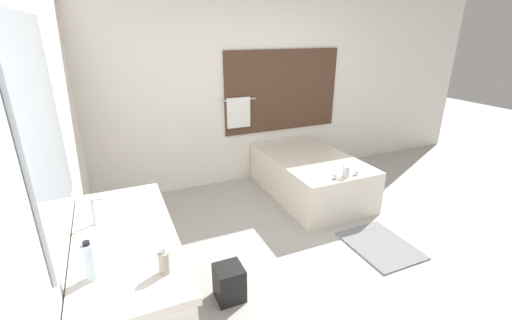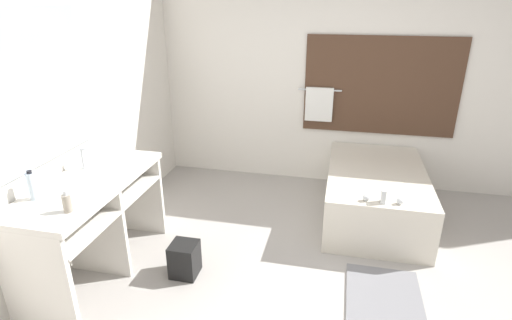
{
  "view_description": "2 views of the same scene",
  "coord_description": "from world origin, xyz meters",
  "views": [
    {
      "loc": [
        -1.88,
        -2.01,
        2.01
      ],
      "look_at": [
        -0.68,
        0.71,
        0.87
      ],
      "focal_mm": 24.0,
      "sensor_mm": 36.0,
      "label": 1
    },
    {
      "loc": [
        -0.03,
        -2.49,
        2.14
      ],
      "look_at": [
        -0.77,
        0.87,
        0.74
      ],
      "focal_mm": 28.0,
      "sensor_mm": 36.0,
      "label": 2
    }
  ],
  "objects": [
    {
      "name": "ground_plane",
      "position": [
        0.0,
        0.0,
        0.0
      ],
      "size": [
        16.0,
        16.0,
        0.0
      ],
      "primitive_type": "plane",
      "color": "#A8A39E",
      "rests_on": "ground"
    },
    {
      "name": "wall_back_with_blinds",
      "position": [
        0.01,
        2.23,
        1.34
      ],
      "size": [
        7.4,
        0.13,
        2.7
      ],
      "color": "white",
      "rests_on": "ground_plane"
    },
    {
      "name": "wall_left_with_mirror",
      "position": [
        -2.23,
        -0.0,
        1.35
      ],
      "size": [
        0.08,
        7.4,
        2.7
      ],
      "color": "white",
      "rests_on": "ground_plane"
    },
    {
      "name": "vanity_counter",
      "position": [
        -1.89,
        -0.04,
        0.62
      ],
      "size": [
        0.59,
        1.38,
        0.84
      ],
      "color": "silver",
      "rests_on": "ground_plane"
    },
    {
      "name": "sink_faucet",
      "position": [
        -2.05,
        0.14,
        0.93
      ],
      "size": [
        0.09,
        0.04,
        0.18
      ],
      "color": "silver",
      "rests_on": "vanity_counter"
    },
    {
      "name": "bathtub",
      "position": [
        0.37,
        1.39,
        0.28
      ],
      "size": [
        0.97,
        1.59,
        0.64
      ],
      "color": "silver",
      "rests_on": "ground_plane"
    },
    {
      "name": "water_bottle_1",
      "position": [
        -2.07,
        -0.41,
        0.94
      ],
      "size": [
        0.06,
        0.06,
        0.22
      ],
      "color": "silver",
      "rests_on": "vanity_counter"
    },
    {
      "name": "soap_dispenser",
      "position": [
        -1.73,
        -0.51,
        0.91
      ],
      "size": [
        0.06,
        0.06,
        0.15
      ],
      "color": "gray",
      "rests_on": "vanity_counter"
    },
    {
      "name": "waste_bin",
      "position": [
        -1.2,
        0.06,
        0.14
      ],
      "size": [
        0.22,
        0.22,
        0.29
      ],
      "color": "black",
      "rests_on": "ground_plane"
    },
    {
      "name": "bath_mat",
      "position": [
        0.4,
        0.11,
        0.01
      ],
      "size": [
        0.57,
        0.72,
        0.02
      ],
      "color": "slate",
      "rests_on": "ground_plane"
    }
  ]
}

